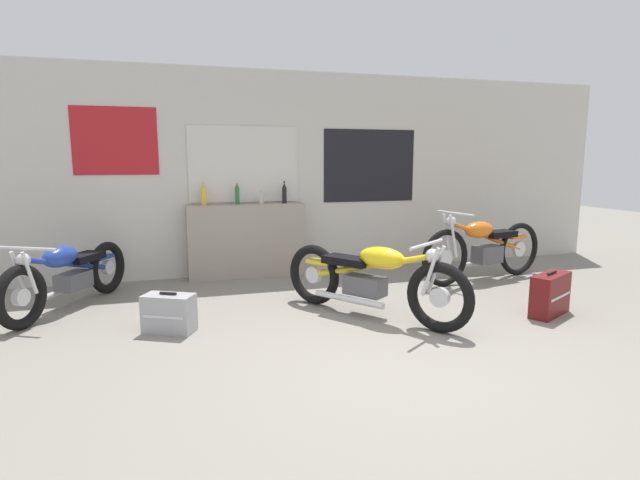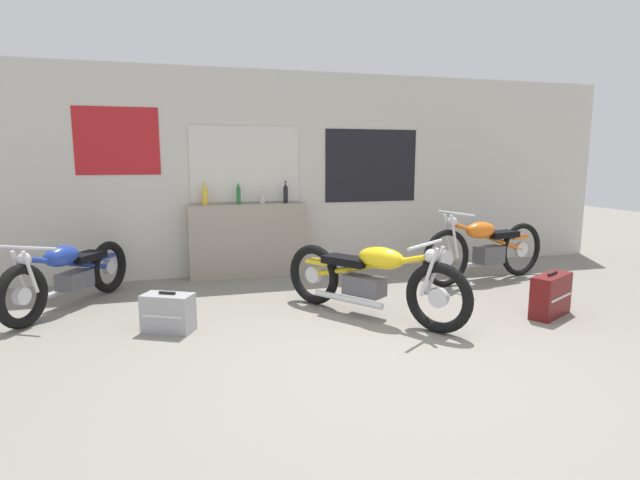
# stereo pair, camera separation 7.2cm
# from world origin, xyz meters

# --- Properties ---
(ground_plane) EXTENTS (24.00, 24.00, 0.00)m
(ground_plane) POSITION_xyz_m (0.00, 0.00, 0.00)
(ground_plane) COLOR gray
(wall_back) EXTENTS (10.00, 0.07, 2.80)m
(wall_back) POSITION_xyz_m (-0.01, 3.52, 1.41)
(wall_back) COLOR beige
(wall_back) RESTS_ON ground_plane
(sill_counter) EXTENTS (1.58, 0.28, 1.00)m
(sill_counter) POSITION_xyz_m (-0.70, 3.34, 0.50)
(sill_counter) COLOR gray
(sill_counter) RESTS_ON ground_plane
(bottle_leftmost) EXTENTS (0.07, 0.07, 0.30)m
(bottle_leftmost) POSITION_xyz_m (-1.26, 3.35, 1.13)
(bottle_leftmost) COLOR gold
(bottle_leftmost) RESTS_ON sill_counter
(bottle_left_center) EXTENTS (0.06, 0.06, 0.32)m
(bottle_left_center) POSITION_xyz_m (-0.82, 3.34, 1.14)
(bottle_left_center) COLOR #23662D
(bottle_left_center) RESTS_ON sill_counter
(bottle_center) EXTENTS (0.07, 0.07, 0.17)m
(bottle_center) POSITION_xyz_m (-0.50, 3.32, 1.08)
(bottle_center) COLOR #B7B2A8
(bottle_center) RESTS_ON sill_counter
(bottle_right_center) EXTENTS (0.06, 0.06, 0.31)m
(bottle_right_center) POSITION_xyz_m (-0.17, 3.34, 1.14)
(bottle_right_center) COLOR black
(bottle_right_center) RESTS_ON sill_counter
(motorcycle_yellow) EXTENTS (1.35, 1.83, 0.84)m
(motorcycle_yellow) POSITION_xyz_m (0.26, 1.20, 0.41)
(motorcycle_yellow) COLOR black
(motorcycle_yellow) RESTS_ON ground_plane
(motorcycle_orange) EXTENTS (2.05, 0.71, 0.94)m
(motorcycle_orange) POSITION_xyz_m (2.29, 2.24, 0.45)
(motorcycle_orange) COLOR black
(motorcycle_orange) RESTS_ON ground_plane
(motorcycle_blue) EXTENTS (1.04, 1.78, 0.77)m
(motorcycle_blue) POSITION_xyz_m (-2.75, 2.37, 0.38)
(motorcycle_blue) COLOR black
(motorcycle_blue) RESTS_ON ground_plane
(hard_case_darkred) EXTENTS (0.60, 0.45, 0.46)m
(hard_case_darkred) POSITION_xyz_m (2.07, 0.74, 0.22)
(hard_case_darkred) COLOR maroon
(hard_case_darkred) RESTS_ON ground_plane
(hard_case_silver) EXTENTS (0.52, 0.42, 0.38)m
(hard_case_silver) POSITION_xyz_m (-1.72, 1.30, 0.18)
(hard_case_silver) COLOR #9E9EA3
(hard_case_silver) RESTS_ON ground_plane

